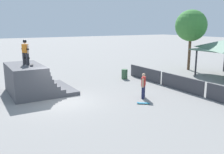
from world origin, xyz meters
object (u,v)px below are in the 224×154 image
at_px(bystander_walking, 144,84).
at_px(skateboard_on_ground, 143,103).
at_px(skater_on_deck, 25,50).
at_px(tree_far_back, 191,26).
at_px(trash_bin, 125,74).
at_px(skateboard_on_deck, 32,65).

xyz_separation_m(bystander_walking, skateboard_on_ground, (1.01, -0.79, -0.85)).
height_order(skater_on_deck, bystander_walking, skater_on_deck).
height_order(tree_far_back, trash_bin, tree_far_back).
bearing_deg(tree_far_back, trash_bin, -87.45).
bearing_deg(skater_on_deck, trash_bin, 68.17).
distance_m(skater_on_deck, tree_far_back, 16.78).
bearing_deg(skateboard_on_ground, tree_far_back, -113.09).
bearing_deg(skater_on_deck, skateboard_on_ground, 16.51).
distance_m(skateboard_on_ground, tree_far_back, 13.94).
xyz_separation_m(skater_on_deck, skateboard_on_ground, (5.91, 5.43, -2.93)).
relative_size(bystander_walking, trash_bin, 1.93).
relative_size(skateboard_on_deck, trash_bin, 0.94).
relative_size(skateboard_on_deck, skateboard_on_ground, 1.09).
height_order(bystander_walking, trash_bin, bystander_walking).
relative_size(skater_on_deck, skateboard_on_ground, 2.30).
bearing_deg(tree_far_back, bystander_walking, -60.60).
height_order(skateboard_on_deck, trash_bin, skateboard_on_deck).
bearing_deg(skateboard_on_deck, bystander_walking, 70.58).
bearing_deg(bystander_walking, tree_far_back, -13.71).
bearing_deg(skateboard_on_deck, trash_bin, 114.68).
bearing_deg(bystander_walking, skateboard_on_ground, -171.26).
bearing_deg(trash_bin, skateboard_on_deck, -81.02).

